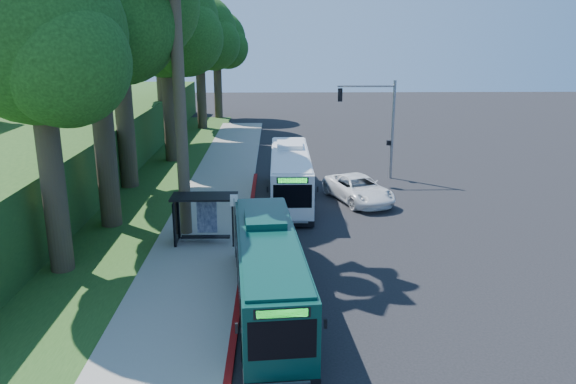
{
  "coord_description": "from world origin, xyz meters",
  "views": [
    {
      "loc": [
        -3.5,
        -29.27,
        10.22
      ],
      "look_at": [
        -2.83,
        1.0,
        1.56
      ],
      "focal_mm": 35.0,
      "sensor_mm": 36.0,
      "label": 1
    }
  ],
  "objects_px": {
    "bus_shelter": "(200,209)",
    "pickup": "(359,189)",
    "teal_bus": "(268,270)",
    "white_bus": "(290,175)"
  },
  "relations": [
    {
      "from": "bus_shelter",
      "to": "white_bus",
      "type": "relative_size",
      "value": 0.29
    },
    {
      "from": "teal_bus",
      "to": "pickup",
      "type": "relative_size",
      "value": 1.88
    },
    {
      "from": "bus_shelter",
      "to": "white_bus",
      "type": "height_order",
      "value": "white_bus"
    },
    {
      "from": "bus_shelter",
      "to": "pickup",
      "type": "xyz_separation_m",
      "value": [
        8.9,
        7.12,
        -1.0
      ]
    },
    {
      "from": "teal_bus",
      "to": "white_bus",
      "type": "bearing_deg",
      "value": 80.33
    },
    {
      "from": "white_bus",
      "to": "pickup",
      "type": "height_order",
      "value": "white_bus"
    },
    {
      "from": "bus_shelter",
      "to": "pickup",
      "type": "relative_size",
      "value": 0.55
    },
    {
      "from": "teal_bus",
      "to": "pickup",
      "type": "height_order",
      "value": "teal_bus"
    },
    {
      "from": "bus_shelter",
      "to": "teal_bus",
      "type": "bearing_deg",
      "value": -63.2
    },
    {
      "from": "white_bus",
      "to": "teal_bus",
      "type": "relative_size",
      "value": 1.02
    }
  ]
}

